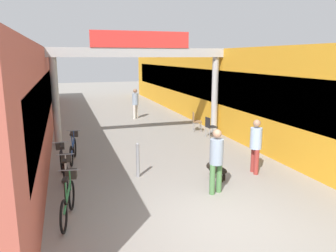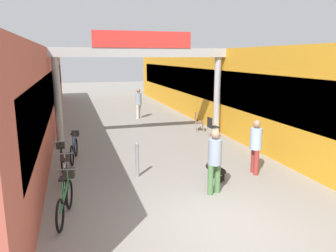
# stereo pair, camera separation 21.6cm
# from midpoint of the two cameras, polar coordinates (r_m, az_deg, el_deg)

# --- Properties ---
(ground_plane) EXTENTS (80.00, 80.00, 0.00)m
(ground_plane) POSITION_cam_midpoint_polar(r_m,az_deg,el_deg) (7.22, 9.97, -16.41)
(ground_plane) COLOR gray
(storefront_left) EXTENTS (3.00, 26.00, 3.76)m
(storefront_left) POSITION_cam_midpoint_polar(r_m,az_deg,el_deg) (16.87, -23.89, 5.75)
(storefront_left) COLOR #B25142
(storefront_left) RESTS_ON ground_plane
(storefront_right) EXTENTS (3.00, 26.00, 3.76)m
(storefront_right) POSITION_cam_midpoint_polar(r_m,az_deg,el_deg) (18.55, 9.29, 7.09)
(storefront_right) COLOR gold
(storefront_right) RESTS_ON ground_plane
(arcade_sign_gateway) EXTENTS (7.40, 0.47, 4.40)m
(arcade_sign_gateway) POSITION_cam_midpoint_polar(r_m,az_deg,el_deg) (13.49, -4.00, 10.77)
(arcade_sign_gateway) COLOR #B2B2B2
(arcade_sign_gateway) RESTS_ON ground_plane
(pedestrian_with_dog) EXTENTS (0.43, 0.43, 1.67)m
(pedestrian_with_dog) POSITION_cam_midpoint_polar(r_m,az_deg,el_deg) (8.28, 8.88, -5.46)
(pedestrian_with_dog) COLOR #4C7F47
(pedestrian_with_dog) RESTS_ON ground_plane
(pedestrian_companion) EXTENTS (0.39, 0.40, 1.63)m
(pedestrian_companion) POSITION_cam_midpoint_polar(r_m,az_deg,el_deg) (9.94, 15.64, -2.96)
(pedestrian_companion) COLOR #99332D
(pedestrian_companion) RESTS_ON ground_plane
(pedestrian_carrying_crate) EXTENTS (0.48, 0.48, 1.67)m
(pedestrian_carrying_crate) POSITION_cam_midpoint_polar(r_m,az_deg,el_deg) (18.38, -4.81, 4.25)
(pedestrian_carrying_crate) COLOR silver
(pedestrian_carrying_crate) RESTS_ON ground_plane
(dog_on_leash) EXTENTS (0.56, 0.63, 0.47)m
(dog_on_leash) POSITION_cam_midpoint_polar(r_m,az_deg,el_deg) (9.38, 8.90, -7.62)
(dog_on_leash) COLOR black
(dog_on_leash) RESTS_ON ground_plane
(bicycle_green_nearest) EXTENTS (0.48, 1.67, 0.98)m
(bicycle_green_nearest) POSITION_cam_midpoint_polar(r_m,az_deg,el_deg) (7.52, -16.60, -11.86)
(bicycle_green_nearest) COLOR black
(bicycle_green_nearest) RESTS_ON ground_plane
(bicycle_silver_second) EXTENTS (0.46, 1.69, 0.98)m
(bicycle_silver_second) POSITION_cam_midpoint_polar(r_m,az_deg,el_deg) (8.71, -16.81, -8.54)
(bicycle_silver_second) COLOR black
(bicycle_silver_second) RESTS_ON ground_plane
(bicycle_black_third) EXTENTS (0.46, 1.69, 0.98)m
(bicycle_black_third) POSITION_cam_midpoint_polar(r_m,az_deg,el_deg) (9.95, -17.35, -5.97)
(bicycle_black_third) COLOR black
(bicycle_black_third) RESTS_ON ground_plane
(bicycle_blue_farthest) EXTENTS (0.46, 1.68, 0.98)m
(bicycle_blue_farthest) POSITION_cam_midpoint_polar(r_m,az_deg,el_deg) (11.40, -15.50, -3.59)
(bicycle_blue_farthest) COLOR black
(bicycle_blue_farthest) RESTS_ON ground_plane
(bollard_post_metal) EXTENTS (0.10, 0.10, 1.02)m
(bollard_post_metal) POSITION_cam_midpoint_polar(r_m,az_deg,el_deg) (9.48, -4.74, -5.83)
(bollard_post_metal) COLOR gray
(bollard_post_metal) RESTS_ON ground_plane
(cafe_chair_black_nearer) EXTENTS (0.42, 0.42, 0.89)m
(cafe_chair_black_nearer) POSITION_cam_midpoint_polar(r_m,az_deg,el_deg) (14.07, 8.06, 0.08)
(cafe_chair_black_nearer) COLOR gray
(cafe_chair_black_nearer) RESTS_ON ground_plane
(cafe_chair_wood_farther) EXTENTS (0.49, 0.49, 0.89)m
(cafe_chair_wood_farther) POSITION_cam_midpoint_polar(r_m,az_deg,el_deg) (15.22, 5.63, 1.05)
(cafe_chair_wood_farther) COLOR gray
(cafe_chair_wood_farther) RESTS_ON ground_plane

